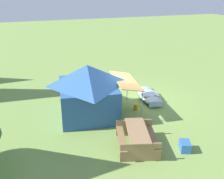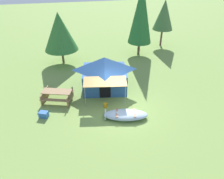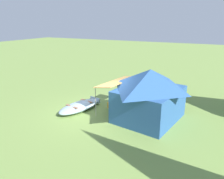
% 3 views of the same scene
% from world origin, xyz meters
% --- Properties ---
extents(ground_plane, '(80.00, 80.00, 0.00)m').
position_xyz_m(ground_plane, '(0.00, 0.00, 0.00)').
color(ground_plane, olive).
extents(beached_rowboat, '(2.83, 1.65, 0.40)m').
position_xyz_m(beached_rowboat, '(-0.02, -1.06, 0.21)').
color(beached_rowboat, '#9CB5C6').
rests_on(beached_rowboat, ground_plane).
extents(canvas_cabin_tent, '(3.71, 4.18, 2.48)m').
position_xyz_m(canvas_cabin_tent, '(-0.60, 2.57, 1.28)').
color(canvas_cabin_tent, '#2C5895').
rests_on(canvas_cabin_tent, ground_plane).
extents(picnic_table, '(2.29, 1.97, 0.76)m').
position_xyz_m(picnic_table, '(-4.01, 1.66, 0.48)').
color(picnic_table, '#91714B').
rests_on(picnic_table, ground_plane).
extents(cooler_box, '(0.63, 0.54, 0.36)m').
position_xyz_m(cooler_box, '(-4.86, 0.06, 0.18)').
color(cooler_box, '#2F62B1').
rests_on(cooler_box, ground_plane).
extents(fuel_can, '(0.28, 0.28, 0.31)m').
position_xyz_m(fuel_can, '(-1.00, 0.23, 0.15)').
color(fuel_can, orange).
rests_on(fuel_can, ground_plane).
extents(pine_tree_back_left, '(2.24, 2.24, 6.72)m').
position_xyz_m(pine_tree_back_left, '(3.93, 8.36, 3.98)').
color(pine_tree_back_left, '#4A3928').
rests_on(pine_tree_back_left, ground_plane).
extents(pine_tree_back_right, '(2.11, 2.11, 4.79)m').
position_xyz_m(pine_tree_back_right, '(7.13, 10.29, 3.28)').
color(pine_tree_back_right, brown).
rests_on(pine_tree_back_right, ground_plane).
extents(pine_tree_far_center, '(2.94, 2.94, 4.55)m').
position_xyz_m(pine_tree_far_center, '(-3.49, 7.79, 2.93)').
color(pine_tree_far_center, brown).
rests_on(pine_tree_far_center, ground_plane).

